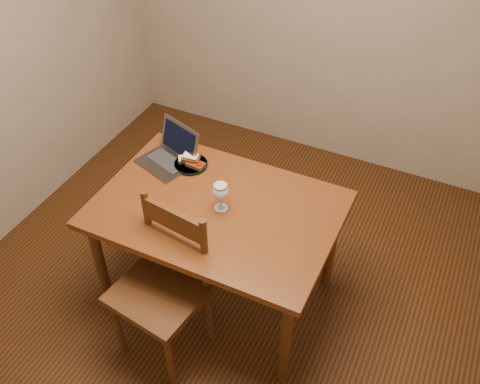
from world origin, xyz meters
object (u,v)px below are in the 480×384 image
at_px(chair, 161,282).
at_px(laptop, 171,152).
at_px(plate, 191,164).
at_px(table, 217,218).
at_px(milk_glass, 221,197).

distance_m(chair, laptop, 0.79).
bearing_deg(laptop, plate, 20.35).
relative_size(table, laptop, 3.51).
xyz_separation_m(plate, laptop, (-0.13, -0.00, 0.05)).
bearing_deg(laptop, chair, -45.37).
bearing_deg(laptop, milk_glass, -9.15).
xyz_separation_m(chair, milk_glass, (0.13, 0.43, 0.30)).
relative_size(chair, laptop, 1.37).
distance_m(chair, milk_glass, 0.54).
height_order(chair, milk_glass, chair).
distance_m(table, plate, 0.40).
bearing_deg(plate, chair, -74.10).
xyz_separation_m(table, chair, (-0.11, -0.43, -0.13)).
bearing_deg(chair, table, 83.89).
xyz_separation_m(table, laptop, (-0.43, 0.24, 0.14)).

